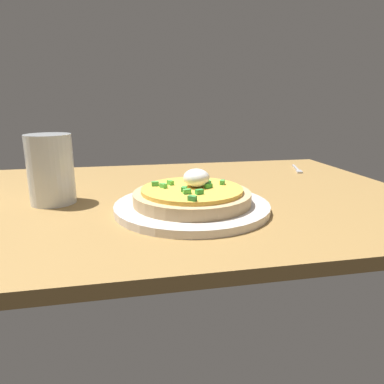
{
  "coord_description": "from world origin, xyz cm",
  "views": [
    {
      "loc": [
        -5.16,
        -69.31,
        21.02
      ],
      "look_at": [
        6.21,
        -11.53,
        5.35
      ],
      "focal_mm": 32.46,
      "sensor_mm": 36.0,
      "label": 1
    }
  ],
  "objects_px": {
    "cup_near": "(51,173)",
    "fork": "(297,169)",
    "plate": "(192,206)",
    "pizza": "(192,195)"
  },
  "relations": [
    {
      "from": "cup_near",
      "to": "fork",
      "type": "bearing_deg",
      "value": 18.28
    },
    {
      "from": "fork",
      "to": "plate",
      "type": "bearing_deg",
      "value": -32.98
    },
    {
      "from": "pizza",
      "to": "fork",
      "type": "xyz_separation_m",
      "value": [
        0.36,
        0.3,
        -0.03
      ]
    },
    {
      "from": "cup_near",
      "to": "fork",
      "type": "relative_size",
      "value": 1.21
    },
    {
      "from": "plate",
      "to": "fork",
      "type": "xyz_separation_m",
      "value": [
        0.36,
        0.3,
        -0.0
      ]
    },
    {
      "from": "pizza",
      "to": "cup_near",
      "type": "height_order",
      "value": "cup_near"
    },
    {
      "from": "fork",
      "to": "pizza",
      "type": "bearing_deg",
      "value": -32.98
    },
    {
      "from": "plate",
      "to": "cup_near",
      "type": "bearing_deg",
      "value": 158.82
    },
    {
      "from": "cup_near",
      "to": "fork",
      "type": "distance_m",
      "value": 0.64
    },
    {
      "from": "cup_near",
      "to": "fork",
      "type": "height_order",
      "value": "cup_near"
    }
  ]
}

